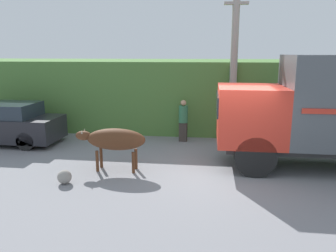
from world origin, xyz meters
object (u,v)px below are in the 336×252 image
(brown_cow, at_px, (115,140))
(parked_suv, at_px, (4,124))
(pedestrian_on_hill, at_px, (183,119))
(utility_pole, at_px, (234,63))
(roadside_rock, at_px, (65,177))

(brown_cow, xyz_separation_m, parked_suv, (-5.07, 2.32, -0.17))
(pedestrian_on_hill, height_order, utility_pole, utility_pole)
(utility_pole, bearing_deg, pedestrian_on_hill, -165.60)
(pedestrian_on_hill, distance_m, roadside_rock, 5.49)
(utility_pole, height_order, roadside_rock, utility_pole)
(parked_suv, xyz_separation_m, roadside_rock, (4.01, -3.51, -0.58))
(utility_pole, bearing_deg, brown_cow, -132.06)
(pedestrian_on_hill, relative_size, utility_pole, 0.28)
(brown_cow, distance_m, pedestrian_on_hill, 3.91)
(utility_pole, relative_size, roadside_rock, 15.73)
(brown_cow, relative_size, utility_pole, 0.36)
(roadside_rock, bearing_deg, brown_cow, 48.33)
(brown_cow, xyz_separation_m, pedestrian_on_hill, (1.72, 3.51, -0.04))
(pedestrian_on_hill, bearing_deg, roadside_rock, 67.75)
(parked_suv, height_order, utility_pole, utility_pole)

